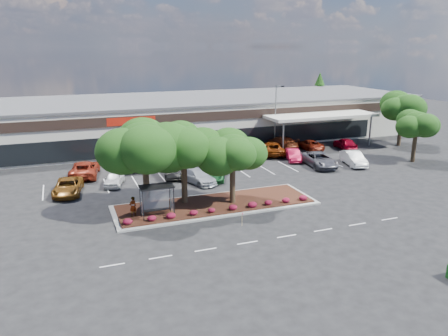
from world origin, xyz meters
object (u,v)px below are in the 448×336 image
object	(u,v)px
survey_stake	(242,217)
car_1	(114,179)
light_pole	(276,120)
car_0	(68,187)

from	to	relation	value
survey_stake	car_1	size ratio (longest dim) A/B	0.27
light_pole	car_0	size ratio (longest dim) A/B	1.64
car_1	car_0	bearing A→B (deg)	-145.58
light_pole	car_1	distance (m)	25.74
survey_stake	car_1	world-z (taller)	car_1
light_pole	car_1	world-z (taller)	light_pole
survey_stake	car_1	distance (m)	16.52
car_0	car_1	size ratio (longest dim) A/B	1.29
survey_stake	car_0	distance (m)	18.18
light_pole	car_1	xyz separation A→B (m)	(-23.54, -9.94, -3.12)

